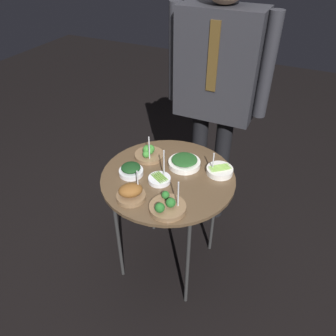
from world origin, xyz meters
The scene contains 10 objects.
ground_plane centered at (0.00, 0.00, 0.00)m, with size 8.00×8.00×0.00m, color black.
serving_cart centered at (0.00, 0.00, 0.64)m, with size 0.69×0.69×0.69m.
bowl_spinach_front_left centered at (0.04, 0.12, 0.71)m, with size 0.17×0.17×0.05m.
bowl_broccoli_front_center centered at (0.10, -0.23, 0.71)m, with size 0.17×0.17×0.16m.
bowl_broccoli_mid_left centered at (-0.17, 0.11, 0.72)m, with size 0.16×0.16×0.16m.
bowl_asparagus_center centered at (-0.02, -0.06, 0.71)m, with size 0.11×0.11×0.17m.
bowl_asparagus_back_right centered at (0.23, 0.13, 0.71)m, with size 0.14×0.14×0.12m.
bowl_spinach_mid_right centered at (-0.18, -0.07, 0.72)m, with size 0.13×0.13×0.06m.
bowl_roast_near_rim centered at (-0.08, -0.23, 0.72)m, with size 0.14×0.14×0.15m.
waiter_figure centered at (0.06, 0.54, 1.03)m, with size 0.60×0.23×1.63m.
Camera 1 is at (0.56, -1.20, 1.74)m, focal length 35.00 mm.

